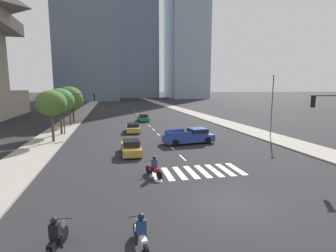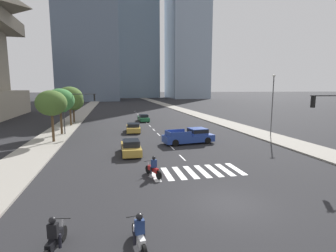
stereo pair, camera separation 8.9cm
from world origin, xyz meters
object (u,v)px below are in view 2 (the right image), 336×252
at_px(motorcycle_lead, 153,168).
at_px(sedan_gold_2, 131,148).
at_px(street_tree_third, 70,98).
at_px(motorcycle_trailing, 55,239).
at_px(sedan_gold_0, 133,128).
at_px(pickup_truck, 191,136).
at_px(traffic_signal_near, 336,114).
at_px(street_tree_second, 60,101).
at_px(street_lamp_east, 273,101).
at_px(sedan_green_1, 143,118).
at_px(street_tree_nearest, 51,103).
at_px(motorcycle_third, 139,235).
at_px(street_tree_fourth, 73,102).
at_px(traffic_signal_far, 76,105).

relative_size(motorcycle_lead, sedan_gold_2, 0.46).
bearing_deg(sedan_gold_2, street_tree_third, 22.66).
bearing_deg(sedan_gold_2, motorcycle_trailing, 165.08).
relative_size(motorcycle_trailing, sedan_gold_0, 0.50).
xyz_separation_m(pickup_truck, sedan_gold_2, (-6.94, -3.43, -0.19)).
bearing_deg(motorcycle_trailing, traffic_signal_near, -59.32).
relative_size(pickup_truck, street_tree_second, 0.98).
bearing_deg(motorcycle_lead, street_tree_third, -2.58).
height_order(sedan_gold_2, street_lamp_east, street_lamp_east).
bearing_deg(street_tree_third, sedan_green_1, 17.38).
relative_size(street_lamp_east, street_tree_third, 1.22).
distance_m(street_tree_nearest, street_tree_third, 13.07).
bearing_deg(street_tree_nearest, sedan_gold_0, 29.38).
distance_m(motorcycle_third, sedan_gold_0, 26.98).
distance_m(street_tree_second, street_tree_third, 8.06).
bearing_deg(street_tree_second, sedan_gold_2, -55.57).
relative_size(street_tree_nearest, street_tree_third, 0.92).
xyz_separation_m(pickup_truck, street_lamp_east, (11.15, 1.53, 3.76)).
xyz_separation_m(traffic_signal_near, street_tree_third, (-23.69, 27.12, 0.52)).
xyz_separation_m(motorcycle_third, sedan_gold_0, (1.99, 26.91, 0.01)).
relative_size(motorcycle_third, sedan_gold_0, 0.50).
distance_m(motorcycle_trailing, street_lamp_east, 29.43).
relative_size(motorcycle_lead, street_lamp_east, 0.26).
xyz_separation_m(sedan_gold_2, street_tree_fourth, (-8.22, 23.72, 3.20)).
distance_m(sedan_gold_2, street_tree_second, 15.06).
height_order(traffic_signal_far, street_tree_nearest, street_tree_nearest).
bearing_deg(motorcycle_third, street_tree_nearest, 11.55).
distance_m(motorcycle_lead, street_lamp_east, 20.96).
bearing_deg(sedan_green_1, traffic_signal_far, 137.47).
bearing_deg(traffic_signal_near, pickup_truck, -50.89).
bearing_deg(sedan_gold_2, street_lamp_east, -74.28).
distance_m(pickup_truck, traffic_signal_far, 15.96).
relative_size(sedan_green_1, street_tree_third, 0.70).
xyz_separation_m(sedan_gold_2, street_tree_nearest, (-8.22, 6.97, 3.87)).
distance_m(street_lamp_east, street_tree_third, 30.33).
distance_m(motorcycle_lead, traffic_signal_near, 14.84).
bearing_deg(street_tree_nearest, street_tree_third, 90.00).
relative_size(street_tree_third, street_tree_fourth, 1.20).
bearing_deg(street_tree_third, motorcycle_trailing, -82.79).
xyz_separation_m(sedan_green_1, traffic_signal_near, (11.38, -30.97, 3.53)).
bearing_deg(traffic_signal_far, street_lamp_east, -15.84).
distance_m(street_tree_third, street_tree_fourth, 3.76).
bearing_deg(sedan_green_1, motorcycle_trailing, 166.26).
bearing_deg(sedan_gold_0, street_lamp_east, -110.27).
relative_size(sedan_gold_2, street_tree_second, 0.72).
bearing_deg(street_tree_second, street_tree_third, 90.00).
height_order(sedan_green_1, street_tree_second, street_tree_second).
height_order(motorcycle_lead, street_tree_third, street_tree_third).
xyz_separation_m(motorcycle_lead, street_tree_second, (-9.29, 18.59, 3.98)).
relative_size(motorcycle_lead, traffic_signal_near, 0.34).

